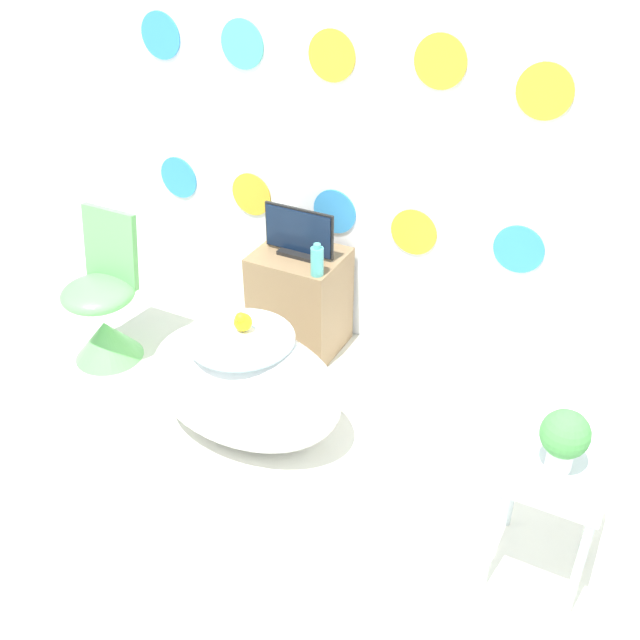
{
  "coord_description": "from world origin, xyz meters",
  "views": [
    {
      "loc": [
        1.59,
        -1.17,
        2.41
      ],
      "look_at": [
        0.48,
        0.97,
        0.81
      ],
      "focal_mm": 42.0,
      "sensor_mm": 36.0,
      "label": 1
    }
  ],
  "objects_px": {
    "bathtub": "(244,385)",
    "potted_plant_left": "(565,437)",
    "chair": "(104,315)",
    "tv": "(299,235)",
    "vase": "(317,261)"
  },
  "relations": [
    {
      "from": "tv",
      "to": "vase",
      "type": "height_order",
      "value": "tv"
    },
    {
      "from": "bathtub",
      "to": "chair",
      "type": "relative_size",
      "value": 1.18
    },
    {
      "from": "chair",
      "to": "potted_plant_left",
      "type": "distance_m",
      "value": 2.45
    },
    {
      "from": "bathtub",
      "to": "potted_plant_left",
      "type": "height_order",
      "value": "potted_plant_left"
    },
    {
      "from": "chair",
      "to": "potted_plant_left",
      "type": "bearing_deg",
      "value": -8.1
    },
    {
      "from": "bathtub",
      "to": "chair",
      "type": "xyz_separation_m",
      "value": [
        -0.99,
        0.18,
        -0.02
      ]
    },
    {
      "from": "tv",
      "to": "vase",
      "type": "distance_m",
      "value": 0.23
    },
    {
      "from": "tv",
      "to": "potted_plant_left",
      "type": "xyz_separation_m",
      "value": [
        1.53,
        -0.91,
        0.01
      ]
    },
    {
      "from": "chair",
      "to": "tv",
      "type": "xyz_separation_m",
      "value": [
        0.86,
        0.57,
        0.42
      ]
    },
    {
      "from": "chair",
      "to": "vase",
      "type": "xyz_separation_m",
      "value": [
        1.05,
        0.42,
        0.38
      ]
    },
    {
      "from": "vase",
      "to": "potted_plant_left",
      "type": "relative_size",
      "value": 0.7
    },
    {
      "from": "potted_plant_left",
      "to": "bathtub",
      "type": "bearing_deg",
      "value": 173.65
    },
    {
      "from": "bathtub",
      "to": "potted_plant_left",
      "type": "distance_m",
      "value": 1.47
    },
    {
      "from": "bathtub",
      "to": "tv",
      "type": "distance_m",
      "value": 0.86
    },
    {
      "from": "bathtub",
      "to": "vase",
      "type": "relative_size",
      "value": 5.61
    }
  ]
}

